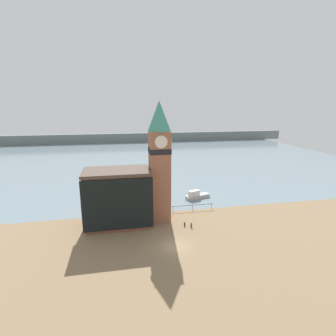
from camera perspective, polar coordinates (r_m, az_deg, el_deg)
name	(u,v)px	position (r m, az deg, el deg)	size (l,w,h in m)	color
ground_plane	(175,246)	(39.78, 1.59, -16.70)	(160.00, 160.00, 0.00)	#846B4C
water	(137,155)	(108.51, -6.84, 2.76)	(160.00, 120.00, 0.00)	gray
far_shoreline	(131,138)	(147.62, -8.06, 6.53)	(180.00, 3.00, 5.00)	slate
pier_railing	(193,206)	(51.81, 5.37, -8.17)	(8.36, 0.08, 1.09)	#333338
clock_tower	(160,159)	(44.95, -1.85, 2.00)	(3.94, 3.94, 20.79)	#935B42
pier_building	(118,197)	(45.32, -10.88, -6.32)	(11.13, 6.96, 9.61)	brown
boat_near	(196,195)	(58.34, 6.22, -5.94)	(5.73, 3.13, 1.89)	#B7B2A8
mooring_bollard_near	(191,225)	(45.13, 5.11, -12.25)	(0.26, 0.26, 0.81)	#2D2D33
mooring_bollard_far	(185,224)	(45.57, 3.63, -12.04)	(0.27, 0.27, 0.71)	#2D2D33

